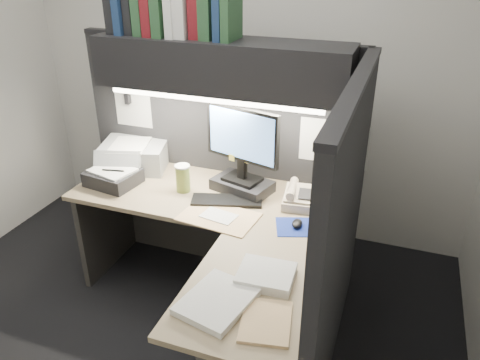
# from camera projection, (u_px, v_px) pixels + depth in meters

# --- Properties ---
(floor) EXTENTS (3.50, 3.50, 0.00)m
(floor) POSITION_uv_depth(u_px,v_px,m) (160.00, 338.00, 2.84)
(floor) COLOR black
(floor) RESTS_ON ground
(wall_back) EXTENTS (3.50, 0.04, 2.70)m
(wall_back) POSITION_uv_depth(u_px,v_px,m) (243.00, 62.00, 3.49)
(wall_back) COLOR silver
(wall_back) RESTS_ON floor
(partition_back) EXTENTS (1.90, 0.06, 1.60)m
(partition_back) POSITION_uv_depth(u_px,v_px,m) (219.00, 159.00, 3.25)
(partition_back) COLOR black
(partition_back) RESTS_ON floor
(partition_right) EXTENTS (0.06, 1.50, 1.60)m
(partition_right) POSITION_uv_depth(u_px,v_px,m) (339.00, 244.00, 2.33)
(partition_right) COLOR black
(partition_right) RESTS_ON floor
(desk) EXTENTS (1.70, 1.53, 0.73)m
(desk) POSITION_uv_depth(u_px,v_px,m) (224.00, 298.00, 2.51)
(desk) COLOR #8E7A5A
(desk) RESTS_ON floor
(overhead_shelf) EXTENTS (1.55, 0.34, 0.30)m
(overhead_shelf) POSITION_uv_depth(u_px,v_px,m) (221.00, 65.00, 2.75)
(overhead_shelf) COLOR black
(overhead_shelf) RESTS_ON partition_back
(task_light_tube) EXTENTS (1.32, 0.04, 0.04)m
(task_light_tube) POSITION_uv_depth(u_px,v_px,m) (212.00, 100.00, 2.71)
(task_light_tube) COLOR white
(task_light_tube) RESTS_ON overhead_shelf
(monitor) EXTENTS (0.50, 0.32, 0.55)m
(monitor) POSITION_uv_depth(u_px,v_px,m) (242.00, 159.00, 2.89)
(monitor) COLOR black
(monitor) RESTS_ON desk
(keyboard) EXTENTS (0.45, 0.26, 0.02)m
(keyboard) POSITION_uv_depth(u_px,v_px,m) (227.00, 201.00, 2.85)
(keyboard) COLOR black
(keyboard) RESTS_ON desk
(mousepad) EXTENTS (0.27, 0.26, 0.00)m
(mousepad) POSITION_uv_depth(u_px,v_px,m) (296.00, 227.00, 2.60)
(mousepad) COLOR navy
(mousepad) RESTS_ON desk
(mouse) EXTENTS (0.06, 0.09, 0.03)m
(mouse) POSITION_uv_depth(u_px,v_px,m) (297.00, 223.00, 2.60)
(mouse) COLOR black
(mouse) RESTS_ON mousepad
(telephone) EXTENTS (0.25, 0.25, 0.09)m
(telephone) POSITION_uv_depth(u_px,v_px,m) (302.00, 198.00, 2.80)
(telephone) COLOR #C4B196
(telephone) RESTS_ON desk
(coffee_cup) EXTENTS (0.10, 0.10, 0.17)m
(coffee_cup) POSITION_uv_depth(u_px,v_px,m) (183.00, 179.00, 2.95)
(coffee_cup) COLOR #BDB84B
(coffee_cup) RESTS_ON desk
(printer) EXTENTS (0.52, 0.48, 0.18)m
(printer) POSITION_uv_depth(u_px,v_px,m) (135.00, 155.00, 3.28)
(printer) COLOR #989B9E
(printer) RESTS_ON desk
(notebook_stack) EXTENTS (0.34, 0.30, 0.09)m
(notebook_stack) POSITION_uv_depth(u_px,v_px,m) (113.00, 177.00, 3.05)
(notebook_stack) COLOR black
(notebook_stack) RESTS_ON desk
(open_folder) EXTENTS (0.46, 0.33, 0.01)m
(open_folder) POSITION_uv_depth(u_px,v_px,m) (219.00, 217.00, 2.69)
(open_folder) COLOR #D9B07A
(open_folder) RESTS_ON desk
(paper_stack_a) EXTENTS (0.27, 0.23, 0.05)m
(paper_stack_a) POSITION_uv_depth(u_px,v_px,m) (266.00, 275.00, 2.18)
(paper_stack_a) COLOR white
(paper_stack_a) RESTS_ON desk
(paper_stack_b) EXTENTS (0.33, 0.38, 0.03)m
(paper_stack_b) POSITION_uv_depth(u_px,v_px,m) (217.00, 301.00, 2.04)
(paper_stack_b) COLOR white
(paper_stack_b) RESTS_ON desk
(manila_stack) EXTENTS (0.25, 0.29, 0.01)m
(manila_stack) POSITION_uv_depth(u_px,v_px,m) (266.00, 321.00, 1.94)
(manila_stack) COLOR #D9B07A
(manila_stack) RESTS_ON desk
(binder_row) EXTENTS (0.81, 0.26, 0.31)m
(binder_row) POSITION_uv_depth(u_px,v_px,m) (172.00, 11.00, 2.71)
(binder_row) COLOR black
(binder_row) RESTS_ON overhead_shelf
(pinned_papers) EXTENTS (1.76, 1.31, 0.51)m
(pinned_papers) POSITION_uv_depth(u_px,v_px,m) (257.00, 154.00, 2.70)
(pinned_papers) COLOR white
(pinned_papers) RESTS_ON partition_back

